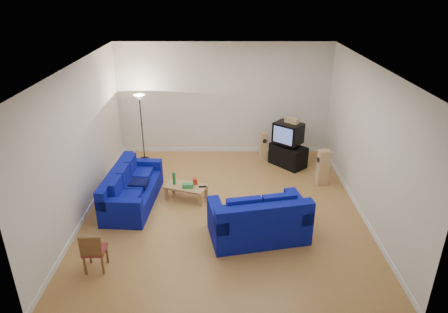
{
  "coord_description": "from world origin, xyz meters",
  "views": [
    {
      "loc": [
        -0.01,
        -7.73,
        4.72
      ],
      "look_at": [
        0.0,
        0.4,
        1.1
      ],
      "focal_mm": 32.0,
      "sensor_mm": 36.0,
      "label": 1
    }
  ],
  "objects_px": {
    "coffee_table": "(186,188)",
    "television": "(288,133)",
    "sofa_three_seat": "(130,191)",
    "tv_stand": "(288,155)",
    "sofa_loveseat": "(259,222)"
  },
  "relations": [
    {
      "from": "sofa_loveseat",
      "to": "television",
      "type": "bearing_deg",
      "value": 61.59
    },
    {
      "from": "sofa_three_seat",
      "to": "television",
      "type": "bearing_deg",
      "value": 121.52
    },
    {
      "from": "sofa_loveseat",
      "to": "coffee_table",
      "type": "distance_m",
      "value": 2.2
    },
    {
      "from": "sofa_three_seat",
      "to": "tv_stand",
      "type": "xyz_separation_m",
      "value": [
        3.89,
        2.04,
        -0.01
      ]
    },
    {
      "from": "tv_stand",
      "to": "television",
      "type": "relative_size",
      "value": 1.1
    },
    {
      "from": "tv_stand",
      "to": "sofa_loveseat",
      "type": "bearing_deg",
      "value": -58.91
    },
    {
      "from": "sofa_loveseat",
      "to": "coffee_table",
      "type": "bearing_deg",
      "value": 124.06
    },
    {
      "from": "sofa_loveseat",
      "to": "television",
      "type": "xyz_separation_m",
      "value": [
        1.04,
        3.39,
        0.6
      ]
    },
    {
      "from": "coffee_table",
      "to": "tv_stand",
      "type": "height_order",
      "value": "tv_stand"
    },
    {
      "from": "coffee_table",
      "to": "television",
      "type": "bearing_deg",
      "value": 35.42
    },
    {
      "from": "sofa_three_seat",
      "to": "tv_stand",
      "type": "distance_m",
      "value": 4.39
    },
    {
      "from": "television",
      "to": "tv_stand",
      "type": "bearing_deg",
      "value": 38.03
    },
    {
      "from": "sofa_loveseat",
      "to": "tv_stand",
      "type": "relative_size",
      "value": 2.12
    },
    {
      "from": "sofa_loveseat",
      "to": "television",
      "type": "height_order",
      "value": "television"
    },
    {
      "from": "sofa_three_seat",
      "to": "tv_stand",
      "type": "height_order",
      "value": "sofa_three_seat"
    }
  ]
}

